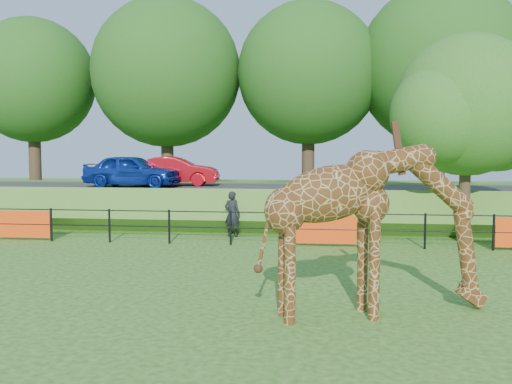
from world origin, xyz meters
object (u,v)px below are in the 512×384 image
at_px(visitor, 232,214).
at_px(tree_east, 470,111).
at_px(car_blue, 132,171).
at_px(car_red, 175,171).
at_px(giraffe, 376,230).

distance_m(visitor, tree_east, 8.56).
height_order(car_blue, visitor, car_blue).
bearing_deg(car_red, tree_east, -118.72).
height_order(giraffe, visitor, giraffe).
height_order(car_red, visitor, car_red).
bearing_deg(tree_east, giraffe, -112.81).
distance_m(car_blue, car_red, 1.97).
bearing_deg(car_red, car_blue, 124.91).
bearing_deg(car_blue, giraffe, -139.97).
relative_size(car_blue, visitor, 2.55).
height_order(giraffe, car_blue, giraffe).
xyz_separation_m(visitor, tree_east, (7.82, -0.03, 3.49)).
bearing_deg(visitor, giraffe, 131.54).
xyz_separation_m(car_blue, visitor, (4.92, -3.88, -1.31)).
xyz_separation_m(car_red, tree_east, (11.21, -5.15, 2.23)).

